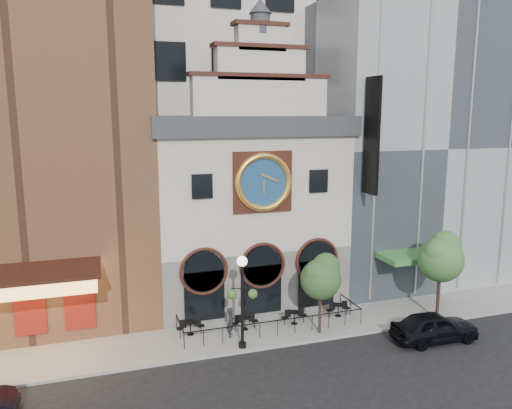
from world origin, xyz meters
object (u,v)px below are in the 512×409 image
at_px(bistro_1, 245,322).
at_px(bistro_2, 294,316).
at_px(bistro_3, 338,309).
at_px(pedestrian, 231,322).
at_px(bistro_0, 191,327).
at_px(lamppost, 242,292).
at_px(tree_left, 321,276).
at_px(tree_right, 441,256).
at_px(car_right, 435,327).

bearing_deg(bistro_1, bistro_2, -3.09).
height_order(bistro_2, bistro_3, same).
bearing_deg(bistro_3, pedestrian, -174.32).
xyz_separation_m(bistro_3, pedestrian, (-7.06, -0.70, 0.39)).
height_order(bistro_0, bistro_1, same).
bearing_deg(bistro_3, bistro_1, -179.33).
height_order(pedestrian, lamppost, lamppost).
distance_m(bistro_1, tree_left, 5.21).
distance_m(bistro_2, tree_left, 3.41).
bearing_deg(bistro_1, tree_right, -10.18).
bearing_deg(car_right, bistro_2, 59.82).
bearing_deg(bistro_2, lamppost, -152.88).
xyz_separation_m(bistro_0, bistro_1, (3.12, -0.30, 0.00)).
xyz_separation_m(bistro_2, pedestrian, (-4.03, -0.47, 0.39)).
bearing_deg(bistro_2, bistro_1, 176.91).
bearing_deg(car_right, lamppost, 79.78).
height_order(bistro_0, pedestrian, pedestrian).
xyz_separation_m(pedestrian, tree_right, (12.67, -1.46, 3.10)).
bearing_deg(tree_left, bistro_1, 157.25).
relative_size(tree_left, tree_right, 0.85).
bearing_deg(car_right, tree_right, -38.73).
xyz_separation_m(bistro_0, car_right, (12.82, -4.67, 0.22)).
xyz_separation_m(lamppost, tree_right, (12.42, 0.01, 0.82)).
height_order(bistro_1, bistro_3, same).
xyz_separation_m(bistro_0, pedestrian, (2.11, -0.93, 0.39)).
bearing_deg(bistro_2, pedestrian, -173.39).
height_order(car_right, tree_left, tree_left).
height_order(pedestrian, tree_left, tree_left).
height_order(bistro_3, tree_right, tree_right).
distance_m(lamppost, tree_right, 12.45).
relative_size(bistro_0, pedestrian, 0.92).
relative_size(bistro_0, tree_left, 0.34).
relative_size(bistro_3, tree_right, 0.29).
bearing_deg(lamppost, car_right, 1.05).
xyz_separation_m(bistro_3, car_right, (3.65, -4.44, 0.22)).
xyz_separation_m(bistro_0, tree_left, (7.11, -1.97, 2.90)).
bearing_deg(lamppost, bistro_0, 147.75).
relative_size(bistro_3, lamppost, 0.31).
relative_size(bistro_2, tree_right, 0.29).
height_order(bistro_0, car_right, car_right).
xyz_separation_m(car_right, tree_right, (1.96, 2.27, 3.28)).
bearing_deg(lamppost, bistro_1, 83.37).
relative_size(car_right, tree_right, 0.91).
distance_m(bistro_1, tree_right, 12.35).
bearing_deg(tree_left, tree_right, -3.13).
bearing_deg(tree_right, tree_left, 176.87).
distance_m(car_right, pedestrian, 11.35).
height_order(bistro_3, lamppost, lamppost).
bearing_deg(bistro_0, car_right, -20.00).
height_order(bistro_1, tree_left, tree_left).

